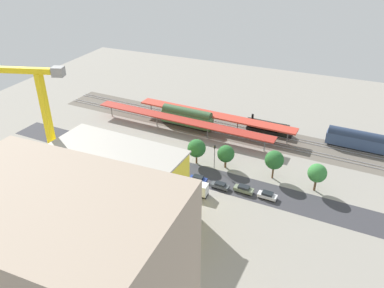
# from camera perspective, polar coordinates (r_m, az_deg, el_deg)

# --- Properties ---
(ground_plane) EXTENTS (176.11, 176.11, 0.00)m
(ground_plane) POSITION_cam_1_polar(r_m,az_deg,el_deg) (106.83, -1.06, -2.36)
(ground_plane) COLOR gray
(ground_plane) RESTS_ON ground
(rail_bed) EXTENTS (110.65, 19.71, 0.01)m
(rail_bed) POSITION_cam_1_polar(r_m,az_deg,el_deg) (124.95, 3.14, 2.58)
(rail_bed) COLOR #665E54
(rail_bed) RESTS_ON ground
(street_asphalt) EXTENTS (110.39, 14.91, 0.01)m
(street_asphalt) POSITION_cam_1_polar(r_m,az_deg,el_deg) (102.96, -2.22, -3.72)
(street_asphalt) COLOR #38383D
(street_asphalt) RESTS_ON ground
(track_rails) EXTENTS (109.92, 13.29, 0.12)m
(track_rails) POSITION_cam_1_polar(r_m,az_deg,el_deg) (124.87, 3.14, 2.66)
(track_rails) COLOR #9E9EA8
(track_rails) RESTS_ON ground
(platform_canopy_near) EXTENTS (59.66, 7.23, 4.35)m
(platform_canopy_near) POSITION_cam_1_polar(r_m,az_deg,el_deg) (119.65, -1.57, 3.56)
(platform_canopy_near) COLOR #A82D23
(platform_canopy_near) RESTS_ON ground
(platform_canopy_far) EXTENTS (52.46, 7.10, 4.67)m
(platform_canopy_far) POSITION_cam_1_polar(r_m,az_deg,el_deg) (122.45, 3.34, 4.28)
(platform_canopy_far) COLOR #C63D2D
(platform_canopy_far) RESTS_ON ground
(locomotive) EXTENTS (14.52, 3.59, 5.19)m
(locomotive) POSITION_cam_1_polar(r_m,az_deg,el_deg) (122.54, 11.34, 2.41)
(locomotive) COLOR black
(locomotive) RESTS_ON ground
(passenger_coach) EXTENTS (17.10, 3.99, 5.82)m
(passenger_coach) POSITION_cam_1_polar(r_m,az_deg,el_deg) (120.44, 23.20, 0.62)
(passenger_coach) COLOR black
(passenger_coach) RESTS_ON ground
(freight_coach_far) EXTENTS (17.41, 4.10, 6.26)m
(freight_coach_far) POSITION_cam_1_polar(r_m,az_deg,el_deg) (123.77, -0.75, 4.04)
(freight_coach_far) COLOR black
(freight_coach_far) RESTS_ON ground
(parked_car_0) EXTENTS (4.68, 2.20, 1.65)m
(parked_car_0) POSITION_cam_1_polar(r_m,az_deg,el_deg) (93.79, 11.05, -7.49)
(parked_car_0) COLOR black
(parked_car_0) RESTS_ON ground
(parked_car_1) EXTENTS (4.90, 2.16, 1.74)m
(parked_car_1) POSITION_cam_1_polar(r_m,az_deg,el_deg) (94.87, 7.63, -6.65)
(parked_car_1) COLOR black
(parked_car_1) RESTS_ON ground
(parked_car_2) EXTENTS (4.65, 2.00, 1.53)m
(parked_car_2) POSITION_cam_1_polar(r_m,az_deg,el_deg) (95.63, 4.17, -6.18)
(parked_car_2) COLOR black
(parked_car_2) RESTS_ON ground
(parked_car_3) EXTENTS (4.50, 1.80, 1.68)m
(parked_car_3) POSITION_cam_1_polar(r_m,az_deg,el_deg) (97.62, 0.91, -5.22)
(parked_car_3) COLOR black
(parked_car_3) RESTS_ON ground
(parked_car_4) EXTENTS (4.79, 1.97, 1.78)m
(parked_car_4) POSITION_cam_1_polar(r_m,az_deg,el_deg) (99.35, -2.44, -4.53)
(parked_car_4) COLOR black
(parked_car_4) RESTS_ON ground
(parked_car_5) EXTENTS (4.31, 1.85, 1.65)m
(parked_car_5) POSITION_cam_1_polar(r_m,az_deg,el_deg) (101.96, -5.74, -3.73)
(parked_car_5) COLOR black
(parked_car_5) RESTS_ON ground
(parked_car_6) EXTENTS (4.43, 2.16, 1.85)m
(parked_car_6) POSITION_cam_1_polar(r_m,az_deg,el_deg) (104.59, -8.75, -2.97)
(parked_car_6) COLOR black
(parked_car_6) RESTS_ON ground
(parked_car_7) EXTENTS (4.34, 1.90, 1.71)m
(parked_car_7) POSITION_cam_1_polar(r_m,az_deg,el_deg) (108.04, -11.20, -2.12)
(parked_car_7) COLOR black
(parked_car_7) RESTS_ON ground
(construction_building) EXTENTS (29.64, 19.12, 14.75)m
(construction_building) POSITION_cam_1_polar(r_m,az_deg,el_deg) (85.66, -11.72, -6.04)
(construction_building) COLOR yellow
(construction_building) RESTS_ON ground
(construction_roof_slab) EXTENTS (30.27, 19.75, 0.40)m
(construction_roof_slab) POSITION_cam_1_polar(r_m,az_deg,el_deg) (81.59, -12.25, -1.69)
(construction_roof_slab) COLOR #ADA89E
(construction_roof_slab) RESTS_ON construction_building
(tower_crane) EXTENTS (25.40, 9.15, 30.94)m
(tower_crane) POSITION_cam_1_polar(r_m,az_deg,el_deg) (93.24, -21.73, 3.33)
(tower_crane) COLOR gray
(tower_crane) RESTS_ON ground
(box_truck_0) EXTENTS (9.72, 2.65, 3.22)m
(box_truck_0) POSITION_cam_1_polar(r_m,az_deg,el_deg) (93.43, -0.48, -6.36)
(box_truck_0) COLOR black
(box_truck_0) RESTS_ON ground
(box_truck_1) EXTENTS (9.60, 3.64, 3.19)m
(box_truck_1) POSITION_cam_1_polar(r_m,az_deg,el_deg) (98.78, -6.54, -4.40)
(box_truck_1) COLOR black
(box_truck_1) RESTS_ON ground
(box_truck_2) EXTENTS (9.24, 2.67, 3.12)m
(box_truck_2) POSITION_cam_1_polar(r_m,az_deg,el_deg) (104.19, -12.57, -3.03)
(box_truck_2) COLOR black
(box_truck_2) RESTS_ON ground
(street_tree_0) EXTENTS (4.93, 4.93, 7.15)m
(street_tree_0) POSITION_cam_1_polar(r_m,az_deg,el_deg) (103.00, 0.69, -0.64)
(street_tree_0) COLOR brown
(street_tree_0) RESTS_ON ground
(street_tree_1) EXTENTS (4.57, 4.57, 7.32)m
(street_tree_1) POSITION_cam_1_polar(r_m,az_deg,el_deg) (96.93, 17.99, -4.11)
(street_tree_1) COLOR brown
(street_tree_1) RESTS_ON ground
(street_tree_2) EXTENTS (4.79, 4.79, 7.79)m
(street_tree_2) POSITION_cam_1_polar(r_m,az_deg,el_deg) (98.69, 12.05, -2.33)
(street_tree_2) COLOR brown
(street_tree_2) RESTS_ON ground
(street_tree_3) EXTENTS (4.57, 4.57, 6.48)m
(street_tree_3) POSITION_cam_1_polar(r_m,az_deg,el_deg) (101.87, 5.02, -1.45)
(street_tree_3) COLOR brown
(street_tree_3) RESTS_ON ground
(traffic_light) EXTENTS (0.50, 0.36, 6.94)m
(traffic_light) POSITION_cam_1_polar(r_m,az_deg,el_deg) (101.11, 3.35, -1.38)
(traffic_light) COLOR #333333
(traffic_light) RESTS_ON ground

